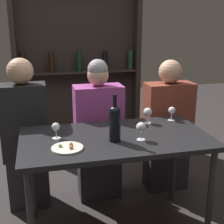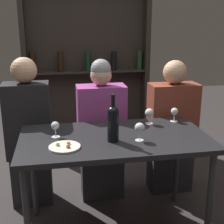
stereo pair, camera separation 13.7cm
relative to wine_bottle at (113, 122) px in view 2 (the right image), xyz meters
The scene contains 11 objects.
dining_table 0.23m from the wine_bottle, 71.58° to the left, with size 1.35×0.73×0.78m.
wine_rack_wall 2.01m from the wine_bottle, 89.23° to the left, with size 1.58×0.21×2.22m.
wine_bottle is the anchor object (origin of this frame).
wine_glass_0 0.19m from the wine_bottle, ahead, with size 0.07×0.07×0.13m.
wine_glass_1 0.66m from the wine_bottle, 30.12° to the left, with size 0.06×0.06×0.12m.
wine_glass_2 0.47m from the wine_bottle, 41.47° to the left, with size 0.07×0.07×0.13m.
wine_glass_3 0.42m from the wine_bottle, 160.03° to the left, with size 0.06×0.06×0.12m.
food_plate_0 0.36m from the wine_bottle, 169.17° to the right, with size 0.21×0.21×0.03m.
seated_person_left 0.92m from the wine_bottle, 135.45° to the left, with size 0.38×0.22×1.30m.
seated_person_center 0.69m from the wine_bottle, 89.33° to the left, with size 0.42×0.22×1.27m.
seated_person_right 0.96m from the wine_bottle, 42.54° to the left, with size 0.43×0.22×1.24m.
Camera 2 is at (-0.39, -2.05, 1.58)m, focal length 50.00 mm.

